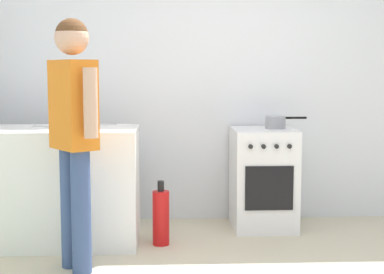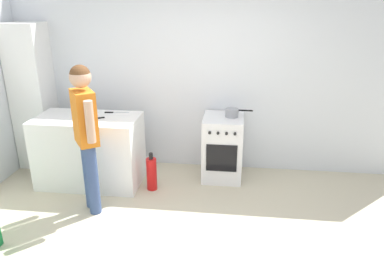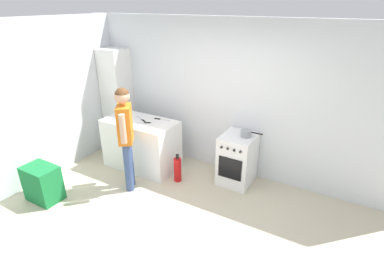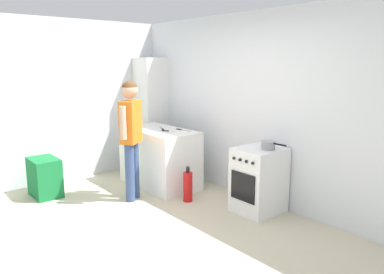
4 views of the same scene
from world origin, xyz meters
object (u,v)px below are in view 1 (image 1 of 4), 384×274
object	(u,v)px
pot	(276,122)
knife_bread	(63,128)
oven_left	(263,178)
knife_chef	(96,125)
fire_extinguisher	(161,217)
person	(74,121)
knife_carving	(51,127)

from	to	relation	value
pot	knife_bread	xyz separation A→B (m)	(-1.71, -0.48, 0.00)
oven_left	knife_chef	size ratio (longest dim) A/B	2.73
oven_left	fire_extinguisher	distance (m)	1.01
pot	knife_chef	distance (m)	1.51
knife_bread	knife_chef	distance (m)	0.37
pot	person	distance (m)	1.87
oven_left	person	world-z (taller)	person
fire_extinguisher	person	bearing A→B (deg)	-135.78
knife_carving	person	bearing A→B (deg)	-68.37
oven_left	knife_carving	bearing A→B (deg)	-169.82
knife_carving	person	distance (m)	0.78
person	knife_chef	bearing A→B (deg)	87.39
person	oven_left	bearing A→B (deg)	35.62
oven_left	fire_extinguisher	size ratio (longest dim) A/B	1.70
pot	knife_chef	bearing A→B (deg)	-173.41
knife_carving	person	world-z (taller)	person
pot	knife_chef	world-z (taller)	pot
knife_bread	knife_chef	size ratio (longest dim) A/B	1.01
oven_left	fire_extinguisher	world-z (taller)	oven_left
knife_carving	knife_chef	world-z (taller)	same
knife_bread	knife_carving	bearing A→B (deg)	130.09
knife_bread	person	xyz separation A→B (m)	(0.17, -0.58, 0.11)
pot	oven_left	bearing A→B (deg)	-165.06
knife_chef	fire_extinguisher	distance (m)	0.93
knife_chef	person	xyz separation A→B (m)	(-0.04, -0.88, 0.10)
knife_bread	fire_extinguisher	bearing A→B (deg)	-2.35
knife_carving	fire_extinguisher	distance (m)	1.11
knife_chef	fire_extinguisher	size ratio (longest dim) A/B	0.62
knife_bread	person	distance (m)	0.61
knife_carving	knife_bread	bearing A→B (deg)	-49.91
oven_left	knife_carving	distance (m)	1.81
knife_carving	fire_extinguisher	xyz separation A→B (m)	(0.85, -0.17, -0.69)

